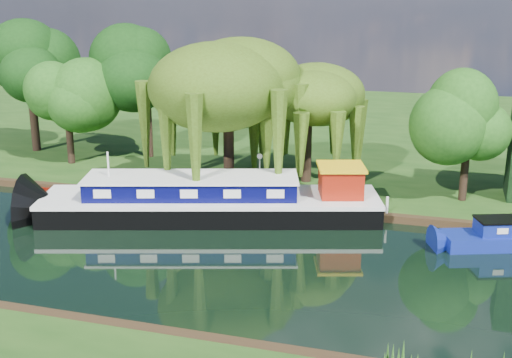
% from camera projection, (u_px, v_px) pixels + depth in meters
% --- Properties ---
extents(ground, '(120.00, 120.00, 0.00)m').
position_uv_depth(ground, '(194.00, 256.00, 33.03)').
color(ground, black).
extents(far_bank, '(120.00, 52.00, 0.45)m').
position_uv_depth(far_bank, '(320.00, 128.00, 64.33)').
color(far_bank, '#17390F').
rests_on(far_bank, ground).
extents(dutch_barge, '(20.59, 10.08, 4.25)m').
position_uv_depth(dutch_barge, '(213.00, 201.00, 38.46)').
color(dutch_barge, black).
rests_on(dutch_barge, ground).
extents(red_dinghy, '(3.68, 3.01, 0.67)m').
position_uv_depth(red_dinghy, '(46.00, 196.00, 42.95)').
color(red_dinghy, maroon).
rests_on(red_dinghy, ground).
extents(willow_left, '(7.88, 7.88, 9.44)m').
position_uv_depth(willow_left, '(228.00, 86.00, 41.18)').
color(willow_left, black).
rests_on(willow_left, far_bank).
extents(willow_right, '(5.95, 5.95, 7.25)m').
position_uv_depth(willow_right, '(308.00, 106.00, 43.41)').
color(willow_right, black).
rests_on(willow_right, far_bank).
extents(tree_far_left, '(4.81, 4.81, 7.74)m').
position_uv_depth(tree_far_left, '(66.00, 95.00, 48.28)').
color(tree_far_left, black).
rests_on(tree_far_left, far_bank).
extents(tree_far_back, '(5.75, 5.75, 9.68)m').
position_uv_depth(tree_far_back, '(29.00, 69.00, 52.00)').
color(tree_far_back, black).
rests_on(tree_far_back, far_bank).
extents(tree_far_mid, '(5.83, 5.83, 9.53)m').
position_uv_depth(tree_far_mid, '(146.00, 75.00, 49.99)').
color(tree_far_mid, black).
rests_on(tree_far_mid, far_bank).
extents(tree_far_right, '(4.33, 4.33, 7.09)m').
position_uv_depth(tree_far_right, '(469.00, 124.00, 39.33)').
color(tree_far_right, black).
rests_on(tree_far_right, far_bank).
extents(lamppost, '(0.36, 0.36, 2.56)m').
position_uv_depth(lamppost, '(260.00, 162.00, 41.92)').
color(lamppost, silver).
rests_on(lamppost, far_bank).
extents(mooring_posts, '(19.16, 0.16, 1.00)m').
position_uv_depth(mooring_posts, '(235.00, 192.00, 40.66)').
color(mooring_posts, silver).
rests_on(mooring_posts, far_bank).
extents(reeds_near, '(33.70, 1.50, 1.10)m').
position_uv_depth(reeds_near, '(289.00, 337.00, 24.02)').
color(reeds_near, '#1C4E15').
rests_on(reeds_near, ground).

